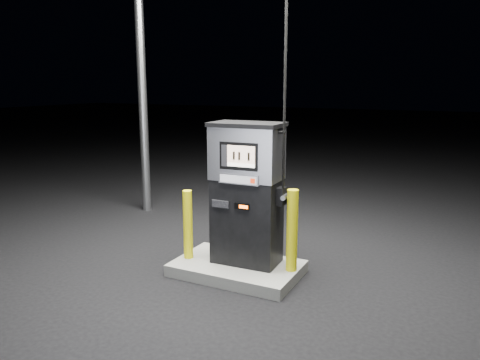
% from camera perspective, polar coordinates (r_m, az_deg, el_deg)
% --- Properties ---
extents(ground, '(80.00, 80.00, 0.00)m').
position_cam_1_polar(ground, '(6.21, -0.34, -11.35)').
color(ground, black).
rests_on(ground, ground).
extents(pump_island, '(1.60, 1.00, 0.15)m').
position_cam_1_polar(pump_island, '(6.18, -0.34, -10.71)').
color(pump_island, slate).
rests_on(pump_island, ground).
extents(fuel_dispenser, '(1.00, 0.57, 3.76)m').
position_cam_1_polar(fuel_dispenser, '(5.92, 0.87, -1.50)').
color(fuel_dispenser, black).
rests_on(fuel_dispenser, pump_island).
extents(bollard_left, '(0.15, 0.15, 0.92)m').
position_cam_1_polar(bollard_left, '(6.22, -6.37, -5.41)').
color(bollard_left, yellow).
rests_on(bollard_left, pump_island).
extents(bollard_right, '(0.15, 0.15, 1.03)m').
position_cam_1_polar(bollard_right, '(5.79, 6.36, -6.15)').
color(bollard_right, yellow).
rests_on(bollard_right, pump_island).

